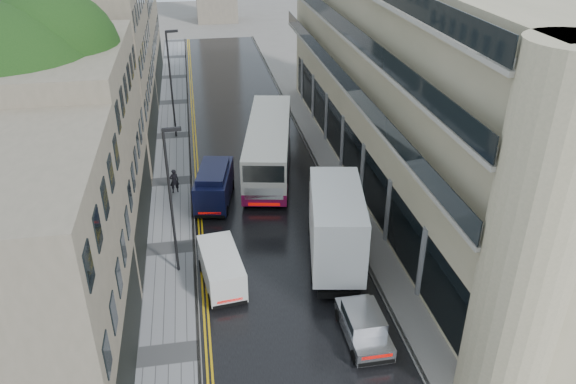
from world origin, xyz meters
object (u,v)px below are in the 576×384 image
object	(u,v)px
lamp_post_far	(171,86)
white_van	(210,289)
tree_far	(73,76)
lamp_post_near	(171,204)
cream_bus	(246,168)
silver_hatchback	(356,349)
pedestrian	(174,181)
white_lorry	(314,244)
navy_van	(196,197)
tree_near	(22,137)

from	to	relation	value
lamp_post_far	white_van	bearing A→B (deg)	-95.39
tree_far	lamp_post_near	bearing A→B (deg)	-67.04
white_van	lamp_post_far	distance (m)	21.91
cream_bus	white_van	distance (m)	11.85
tree_far	silver_hatchback	world-z (taller)	tree_far
white_van	lamp_post_far	size ratio (longest dim) A/B	0.49
cream_bus	pedestrian	xyz separation A→B (m)	(-4.75, 0.38, -0.77)
white_lorry	lamp_post_near	world-z (taller)	lamp_post_near
pedestrian	lamp_post_far	world-z (taller)	lamp_post_far
cream_bus	navy_van	size ratio (longest dim) A/B	2.51
cream_bus	lamp_post_far	world-z (taller)	lamp_post_far
cream_bus	navy_van	distance (m)	4.33
tree_far	pedestrian	world-z (taller)	tree_far
cream_bus	tree_far	bearing A→B (deg)	157.19
white_van	pedestrian	size ratio (longest dim) A/B	2.50
lamp_post_near	cream_bus	bearing A→B (deg)	58.04
lamp_post_near	lamp_post_far	xyz separation A→B (m)	(-0.18, 18.56, 0.24)
white_lorry	silver_hatchback	world-z (taller)	white_lorry
white_van	navy_van	size ratio (longest dim) A/B	0.84
lamp_post_near	lamp_post_far	bearing A→B (deg)	86.87
white_van	lamp_post_far	xyz separation A→B (m)	(-1.74, 21.58, 3.38)
lamp_post_far	white_lorry	bearing A→B (deg)	-81.18
lamp_post_far	lamp_post_near	bearing A→B (deg)	-99.46
navy_van	white_lorry	bearing A→B (deg)	-43.03
tree_near	tree_far	xyz separation A→B (m)	(0.30, 13.00, -0.72)
lamp_post_near	navy_van	bearing A→B (deg)	75.35
tree_far	pedestrian	bearing A→B (deg)	-47.53
navy_van	pedestrian	xyz separation A→B (m)	(-1.33, 3.01, -0.33)
navy_van	pedestrian	world-z (taller)	navy_van
navy_van	lamp_post_near	xyz separation A→B (m)	(-1.13, -5.80, 2.81)
tree_near	lamp_post_near	size ratio (longest dim) A/B	1.75
lamp_post_far	tree_near	bearing A→B (deg)	-123.90
tree_near	silver_hatchback	xyz separation A→B (m)	(14.50, -10.79, -6.21)
silver_hatchback	white_van	xyz separation A→B (m)	(-5.86, 4.79, 0.22)
lamp_post_near	pedestrian	bearing A→B (deg)	87.66
silver_hatchback	lamp_post_far	distance (m)	27.67
tree_far	lamp_post_far	world-z (taller)	tree_far
cream_bus	lamp_post_near	distance (m)	9.87
lamp_post_near	lamp_post_far	size ratio (longest dim) A/B	0.94
lamp_post_near	lamp_post_far	distance (m)	18.56
silver_hatchback	lamp_post_near	size ratio (longest dim) A/B	0.48
tree_near	navy_van	distance (m)	10.35
cream_bus	lamp_post_far	distance (m)	11.47
white_lorry	silver_hatchback	xyz separation A→B (m)	(0.59, -5.79, -1.53)
white_lorry	lamp_post_near	size ratio (longest dim) A/B	1.07
tree_near	lamp_post_near	distance (m)	8.19
lamp_post_far	silver_hatchback	bearing A→B (deg)	-83.93
tree_far	navy_van	xyz separation A→B (m)	(7.90, -10.19, -4.94)
tree_near	pedestrian	size ratio (longest dim) A/B	8.34
silver_hatchback	navy_van	world-z (taller)	navy_van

